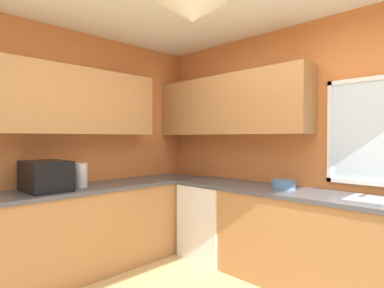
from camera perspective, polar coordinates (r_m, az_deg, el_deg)
The scene contains 7 objects.
room_shell at distance 2.96m, azimuth -3.50°, elevation 9.70°, with size 4.22×3.67×2.67m.
counter_run_left at distance 3.52m, azimuth -21.27°, elevation -14.76°, with size 0.65×3.28×0.90m.
counter_run_back at distance 3.20m, azimuth 22.65°, elevation -16.37°, with size 3.31×0.65×0.90m.
dishwasher at distance 3.84m, azimuth 3.76°, elevation -13.69°, with size 0.60×0.60×0.85m, color white.
microwave at distance 3.32m, azimuth -25.10°, elevation -5.29°, with size 0.48×0.36×0.29m, color black.
kettle at distance 3.43m, azimuth -19.56°, elevation -5.37°, with size 0.13×0.13×0.25m, color #B7B7BC.
bowl at distance 3.26m, azimuth 16.30°, elevation -7.12°, with size 0.23×0.23×0.09m, color #4C7099.
Camera 1 is at (1.36, -1.37, 1.41)m, focal length 29.28 mm.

